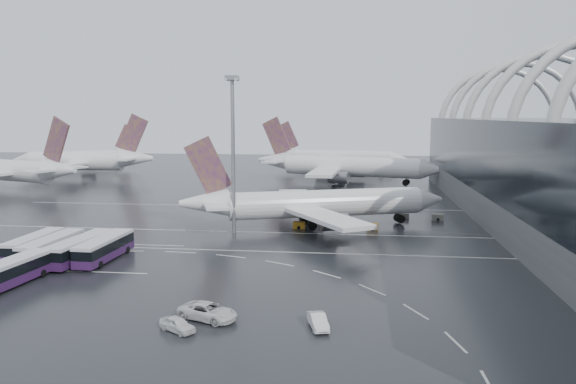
# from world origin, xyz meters

# --- Properties ---
(ground) EXTENTS (420.00, 420.00, 0.00)m
(ground) POSITION_xyz_m (0.00, 0.00, 0.00)
(ground) COLOR black
(ground) RESTS_ON ground
(lane_marking_near) EXTENTS (120.00, 0.25, 0.01)m
(lane_marking_near) POSITION_xyz_m (0.00, -2.00, 0.01)
(lane_marking_near) COLOR silver
(lane_marking_near) RESTS_ON ground
(lane_marking_mid) EXTENTS (120.00, 0.25, 0.01)m
(lane_marking_mid) POSITION_xyz_m (0.00, 12.00, 0.01)
(lane_marking_mid) COLOR silver
(lane_marking_mid) RESTS_ON ground
(lane_marking_far) EXTENTS (120.00, 0.25, 0.01)m
(lane_marking_far) POSITION_xyz_m (0.00, 40.00, 0.01)
(lane_marking_far) COLOR silver
(lane_marking_far) RESTS_ON ground
(bus_bay_line_south) EXTENTS (28.00, 0.25, 0.01)m
(bus_bay_line_south) POSITION_xyz_m (-24.00, -16.00, 0.01)
(bus_bay_line_south) COLOR silver
(bus_bay_line_south) RESTS_ON ground
(bus_bay_line_north) EXTENTS (28.00, 0.25, 0.01)m
(bus_bay_line_north) POSITION_xyz_m (-24.00, 0.00, 0.01)
(bus_bay_line_north) COLOR silver
(bus_bay_line_north) RESTS_ON ground
(airliner_main) EXTENTS (49.52, 42.97, 17.29)m
(airliner_main) POSITION_xyz_m (9.44, 17.73, 4.33)
(airliner_main) COLOR white
(airliner_main) RESTS_ON ground
(airliner_gate_b) EXTENTS (57.92, 51.36, 20.42)m
(airliner_gate_b) POSITION_xyz_m (13.06, 87.47, 5.11)
(airliner_gate_b) COLOR white
(airliner_gate_b) RESTS_ON ground
(airliner_gate_c) EXTENTS (51.87, 47.08, 18.56)m
(airliner_gate_c) POSITION_xyz_m (9.57, 129.55, 4.64)
(airliner_gate_c) COLOR white
(airliner_gate_c) RESTS_ON ground
(jet_remote_west) EXTENTS (46.40, 37.76, 20.65)m
(jet_remote_west) POSITION_xyz_m (-77.36, 60.99, 5.33)
(jet_remote_west) COLOR white
(jet_remote_west) RESTS_ON ground
(jet_remote_mid) EXTENTS (49.03, 39.44, 21.42)m
(jet_remote_mid) POSITION_xyz_m (-73.14, 92.97, 5.53)
(jet_remote_mid) COLOR white
(jet_remote_mid) RESTS_ON ground
(jet_remote_far) EXTENTS (37.74, 30.85, 17.36)m
(jet_remote_far) POSITION_xyz_m (-86.43, 123.26, 4.48)
(jet_remote_far) COLOR white
(jet_remote_far) RESTS_ON ground
(bus_row_near_a) EXTENTS (3.15, 12.71, 3.12)m
(bus_row_near_a) POSITION_xyz_m (-30.18, -9.01, 1.72)
(bus_row_near_a) COLOR #2F143E
(bus_row_near_a) RESTS_ON ground
(bus_row_near_b) EXTENTS (3.55, 13.56, 3.32)m
(bus_row_near_b) POSITION_xyz_m (-26.35, -10.70, 1.82)
(bus_row_near_b) COLOR #2F143E
(bus_row_near_b) RESTS_ON ground
(bus_row_near_c) EXTENTS (4.25, 14.04, 3.40)m
(bus_row_near_c) POSITION_xyz_m (-21.90, -10.91, 1.87)
(bus_row_near_c) COLOR #2F143E
(bus_row_near_c) RESTS_ON ground
(bus_row_near_d) EXTENTS (3.56, 13.61, 3.33)m
(bus_row_near_d) POSITION_xyz_m (-18.64, -9.94, 1.83)
(bus_row_near_d) COLOR #2F143E
(bus_row_near_d) RESTS_ON ground
(bus_row_far_b) EXTENTS (4.28, 13.45, 3.25)m
(bus_row_far_b) POSITION_xyz_m (-24.65, -23.26, 1.79)
(bus_row_far_b) COLOR #2F143E
(bus_row_far_b) RESTS_ON ground
(van_curve_a) EXTENTS (6.94, 4.95, 1.76)m
(van_curve_a) POSITION_xyz_m (2.47, -31.48, 0.88)
(van_curve_a) COLOR silver
(van_curve_a) RESTS_ON ground
(van_curve_b) EXTENTS (4.37, 3.64, 1.41)m
(van_curve_b) POSITION_xyz_m (0.32, -34.88, 0.70)
(van_curve_b) COLOR silver
(van_curve_b) RESTS_ON ground
(van_curve_c) EXTENTS (2.59, 4.55, 1.42)m
(van_curve_c) POSITION_xyz_m (13.89, -32.34, 0.71)
(van_curve_c) COLOR silver
(van_curve_c) RESTS_ON ground
(floodlight_mast) EXTENTS (2.12, 2.12, 27.62)m
(floodlight_mast) POSITION_xyz_m (-4.01, 10.49, 17.37)
(floodlight_mast) COLOR gray
(floodlight_mast) RESTS_ON ground
(gse_cart_belly_a) EXTENTS (2.09, 1.23, 1.14)m
(gse_cart_belly_a) POSITION_xyz_m (20.55, 16.99, 0.57)
(gse_cart_belly_a) COLOR #BD7F19
(gse_cart_belly_a) RESTS_ON ground
(gse_cart_belly_b) EXTENTS (1.98, 1.17, 1.08)m
(gse_cart_belly_b) POSITION_xyz_m (27.23, 29.03, 0.54)
(gse_cart_belly_b) COLOR slate
(gse_cart_belly_b) RESTS_ON ground
(gse_cart_belly_c) EXTENTS (2.21, 1.31, 1.21)m
(gse_cart_belly_c) POSITION_xyz_m (7.01, 16.47, 0.60)
(gse_cart_belly_c) COLOR #BD7F19
(gse_cart_belly_c) RESTS_ON ground
(gse_cart_belly_d) EXTENTS (2.29, 1.35, 1.25)m
(gse_cart_belly_d) POSITION_xyz_m (33.77, 27.84, 0.63)
(gse_cart_belly_d) COLOR slate
(gse_cart_belly_d) RESTS_ON ground
(gse_cart_belly_e) EXTENTS (2.50, 1.48, 1.36)m
(gse_cart_belly_e) POSITION_xyz_m (12.47, 35.97, 0.68)
(gse_cart_belly_e) COLOR #BD7F19
(gse_cart_belly_e) RESTS_ON ground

